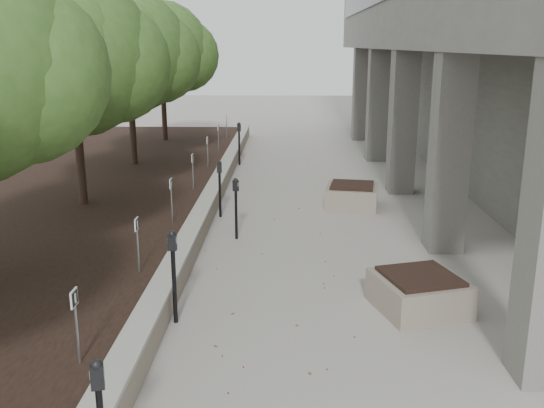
# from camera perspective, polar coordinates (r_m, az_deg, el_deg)

# --- Properties ---
(retaining_wall) EXTENTS (0.39, 26.00, 0.50)m
(retaining_wall) POSITION_cam_1_polar(r_m,az_deg,el_deg) (15.56, -5.85, 0.42)
(retaining_wall) COLOR gray
(retaining_wall) RESTS_ON ground
(planting_bed) EXTENTS (7.00, 26.00, 0.40)m
(planting_bed) POSITION_cam_1_polar(r_m,az_deg,el_deg) (16.44, -18.65, 0.32)
(planting_bed) COLOR black
(planting_bed) RESTS_ON ground
(crabapple_tree_3) EXTENTS (4.60, 4.00, 5.44)m
(crabapple_tree_3) POSITION_cam_1_polar(r_m,az_deg,el_deg) (14.82, -18.32, 10.30)
(crabapple_tree_3) COLOR #386125
(crabapple_tree_3) RESTS_ON planting_bed
(crabapple_tree_4) EXTENTS (4.60, 4.00, 5.44)m
(crabapple_tree_4) POSITION_cam_1_polar(r_m,az_deg,el_deg) (19.60, -13.42, 11.60)
(crabapple_tree_4) COLOR #386125
(crabapple_tree_4) RESTS_ON planting_bed
(crabapple_tree_5) EXTENTS (4.60, 4.00, 5.44)m
(crabapple_tree_5) POSITION_cam_1_polar(r_m,az_deg,el_deg) (24.46, -10.43, 12.34)
(crabapple_tree_5) COLOR #386125
(crabapple_tree_5) RESTS_ON planting_bed
(parking_sign_2) EXTENTS (0.04, 0.22, 0.96)m
(parking_sign_2) POSITION_cam_1_polar(r_m,az_deg,el_deg) (7.63, -18.13, -11.08)
(parking_sign_2) COLOR black
(parking_sign_2) RESTS_ON planting_bed
(parking_sign_3) EXTENTS (0.04, 0.22, 0.96)m
(parking_sign_3) POSITION_cam_1_polar(r_m,az_deg,el_deg) (10.29, -12.67, -3.86)
(parking_sign_3) COLOR black
(parking_sign_3) RESTS_ON planting_bed
(parking_sign_4) EXTENTS (0.04, 0.22, 0.96)m
(parking_sign_4) POSITION_cam_1_polar(r_m,az_deg,el_deg) (13.09, -9.56, 0.35)
(parking_sign_4) COLOR black
(parking_sign_4) RESTS_ON planting_bed
(parking_sign_5) EXTENTS (0.04, 0.22, 0.96)m
(parking_sign_5) POSITION_cam_1_polar(r_m,az_deg,el_deg) (15.97, -7.55, 3.06)
(parking_sign_5) COLOR black
(parking_sign_5) RESTS_ON planting_bed
(parking_sign_6) EXTENTS (0.04, 0.22, 0.96)m
(parking_sign_6) POSITION_cam_1_polar(r_m,az_deg,el_deg) (18.89, -6.16, 4.94)
(parking_sign_6) COLOR black
(parking_sign_6) RESTS_ON planting_bed
(parking_sign_7) EXTENTS (0.04, 0.22, 0.96)m
(parking_sign_7) POSITION_cam_1_polar(r_m,az_deg,el_deg) (21.82, -5.13, 6.32)
(parking_sign_7) COLOR black
(parking_sign_7) RESTS_ON planting_bed
(parking_sign_8) EXTENTS (0.04, 0.22, 0.96)m
(parking_sign_8) POSITION_cam_1_polar(r_m,az_deg,el_deg) (24.78, -4.35, 7.36)
(parking_sign_8) COLOR black
(parking_sign_8) RESTS_ON planting_bed
(parking_meter_2) EXTENTS (0.15, 0.11, 1.48)m
(parking_meter_2) POSITION_cam_1_polar(r_m,az_deg,el_deg) (9.19, -9.33, -6.90)
(parking_meter_2) COLOR black
(parking_meter_2) RESTS_ON ground
(parking_meter_3) EXTENTS (0.16, 0.14, 1.37)m
(parking_meter_3) POSITION_cam_1_polar(r_m,az_deg,el_deg) (13.00, -3.45, -0.45)
(parking_meter_3) COLOR black
(parking_meter_3) RESTS_ON ground
(parking_meter_4) EXTENTS (0.15, 0.11, 1.42)m
(parking_meter_4) POSITION_cam_1_polar(r_m,az_deg,el_deg) (14.70, -5.00, 1.43)
(parking_meter_4) COLOR black
(parking_meter_4) RESTS_ON ground
(parking_meter_5) EXTENTS (0.17, 0.13, 1.52)m
(parking_meter_5) POSITION_cam_1_polar(r_m,az_deg,el_deg) (21.16, -3.15, 5.76)
(parking_meter_5) COLOR black
(parking_meter_5) RESTS_ON ground
(planter_front) EXTENTS (1.61, 1.61, 0.60)m
(planter_front) POSITION_cam_1_polar(r_m,az_deg,el_deg) (9.96, 13.86, -8.14)
(planter_front) COLOR gray
(planter_front) RESTS_ON ground
(planter_back) EXTENTS (1.50, 1.50, 0.61)m
(planter_back) POSITION_cam_1_polar(r_m,az_deg,el_deg) (15.83, 7.61, 0.83)
(planter_back) COLOR gray
(planter_back) RESTS_ON ground
(berry_scatter) EXTENTS (3.30, 14.10, 0.02)m
(berry_scatter) POSITION_cam_1_polar(r_m,az_deg,el_deg) (11.69, 0.18, -5.69)
(berry_scatter) COLOR maroon
(berry_scatter) RESTS_ON ground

